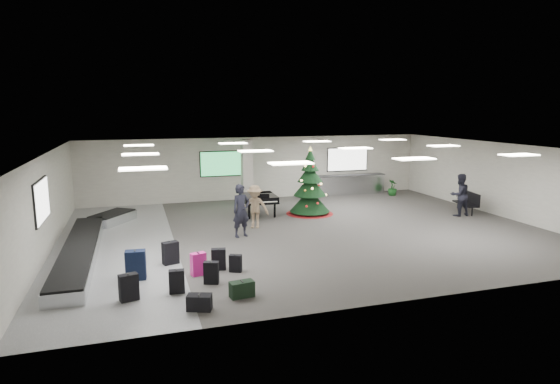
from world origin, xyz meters
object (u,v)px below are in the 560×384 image
object	(u,v)px
service_counter	(349,184)
traveler_b	(255,207)
pink_suitcase	(198,264)
traveler_a	(241,211)
traveler_bench	(460,195)
grand_piano	(259,198)
potted_plant_right	(392,187)
baggage_carousel	(88,243)
potted_plant_left	(302,191)
bench	(468,201)
christmas_tree	(310,191)

from	to	relation	value
service_counter	traveler_b	xyz separation A→B (m)	(-6.77, -5.60, 0.30)
pink_suitcase	traveler_a	size ratio (longest dim) A/B	0.34
pink_suitcase	traveler_bench	bearing A→B (deg)	2.85
grand_piano	potted_plant_right	size ratio (longest dim) A/B	2.21
grand_piano	traveler_a	size ratio (longest dim) A/B	0.99
baggage_carousel	pink_suitcase	size ratio (longest dim) A/B	14.57
service_counter	pink_suitcase	distance (m)	14.11
pink_suitcase	traveler_b	size ratio (longest dim) A/B	0.39
potted_plant_left	pink_suitcase	bearing A→B (deg)	-124.01
baggage_carousel	traveler_b	bearing A→B (deg)	10.57
grand_piano	traveler_bench	world-z (taller)	traveler_bench
traveler_a	potted_plant_right	xyz separation A→B (m)	(9.65, 5.66, -0.54)
traveler_bench	bench	bearing A→B (deg)	-153.63
potted_plant_left	grand_piano	bearing A→B (deg)	-134.70
baggage_carousel	pink_suitcase	distance (m)	4.81
christmas_tree	traveler_bench	bearing A→B (deg)	-21.11
traveler_bench	grand_piano	bearing A→B (deg)	-18.48
traveler_a	potted_plant_right	bearing A→B (deg)	11.74
bench	service_counter	bearing A→B (deg)	128.36
christmas_tree	grand_piano	xyz separation A→B (m)	(-2.24, 0.39, -0.28)
baggage_carousel	bench	world-z (taller)	bench
pink_suitcase	traveler_b	world-z (taller)	traveler_b
christmas_tree	traveler_bench	distance (m)	6.55
traveler_bench	potted_plant_left	world-z (taller)	traveler_bench
grand_piano	traveler_b	world-z (taller)	traveler_b
service_counter	potted_plant_right	xyz separation A→B (m)	(2.08, -1.05, -0.11)
service_counter	pink_suitcase	xyz separation A→B (m)	(-9.63, -10.31, -0.22)
grand_piano	service_counter	bearing A→B (deg)	32.92
christmas_tree	traveler_a	size ratio (longest dim) A/B	1.55
baggage_carousel	bench	distance (m)	15.91
grand_piano	potted_plant_left	size ratio (longest dim) A/B	2.65
baggage_carousel	traveler_b	size ratio (longest dim) A/B	5.70
service_counter	potted_plant_left	world-z (taller)	service_counter
christmas_tree	service_counter	bearing A→B (deg)	45.59
baggage_carousel	pink_suitcase	bearing A→B (deg)	-48.06
service_counter	traveler_b	world-z (taller)	traveler_b
traveler_a	potted_plant_left	size ratio (longest dim) A/B	2.68
christmas_tree	bench	size ratio (longest dim) A/B	1.90
service_counter	traveler_a	world-z (taller)	traveler_a
christmas_tree	bench	distance (m)	7.15
grand_piano	christmas_tree	bearing A→B (deg)	-7.08
bench	potted_plant_right	world-z (taller)	bench
christmas_tree	traveler_b	distance (m)	3.43
service_counter	potted_plant_left	xyz separation A→B (m)	(-2.85, -0.26, -0.18)
service_counter	potted_plant_right	bearing A→B (deg)	-26.71
potted_plant_left	traveler_a	bearing A→B (deg)	-126.22
baggage_carousel	service_counter	xyz separation A→B (m)	(12.84, 6.73, 0.33)
traveler_a	bench	bearing A→B (deg)	-14.15
traveler_a	traveler_b	world-z (taller)	traveler_a
service_counter	traveler_bench	size ratio (longest dim) A/B	2.17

